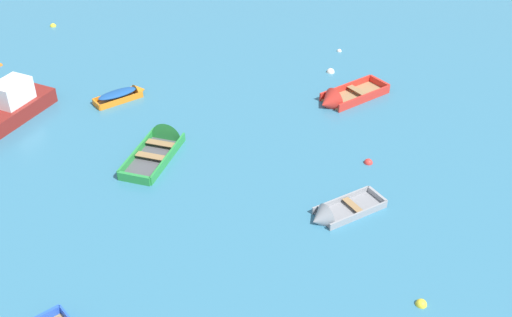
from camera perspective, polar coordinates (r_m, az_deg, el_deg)
name	(u,v)px	position (r m, az deg, el deg)	size (l,w,h in m)	color
motor_launch_maroon_midfield_right	(2,113)	(35.05, -21.91, 3.85)	(3.43, 6.17, 2.33)	maroon
rowboat_grey_outer_right	(331,215)	(26.73, 6.79, -5.11)	(3.47, 3.09, 1.18)	gray
rowboat_orange_cluster_inner	(125,94)	(35.79, -11.71, 5.72)	(2.74, 2.68, 0.85)	#99754C
rowboat_green_near_camera	(164,141)	(31.37, -8.33, 1.55)	(2.36, 4.75, 1.55)	#4C4C51
rowboat_red_back_row_right	(339,99)	(34.91, 7.52, 5.31)	(4.20, 4.08, 1.46)	#99754C
mooring_buoy_outer_edge	(53,26)	(46.42, -17.83, 11.28)	(0.42, 0.42, 0.42)	yellow
mooring_buoy_midfield	(421,304)	(23.91, 14.66, -12.62)	(0.42, 0.42, 0.42)	yellow
mooring_buoy_far_field	(368,163)	(30.33, 10.09, -0.39)	(0.42, 0.42, 0.42)	red
mooring_buoy_between_boats_right	(339,51)	(40.95, 7.51, 9.56)	(0.29, 0.29, 0.29)	silver
mooring_buoy_near_foreground	(330,72)	(38.24, 6.73, 7.74)	(0.48, 0.48, 0.48)	silver
mooring_buoy_trailing	(0,65)	(41.79, -22.06, 7.78)	(0.29, 0.29, 0.29)	orange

